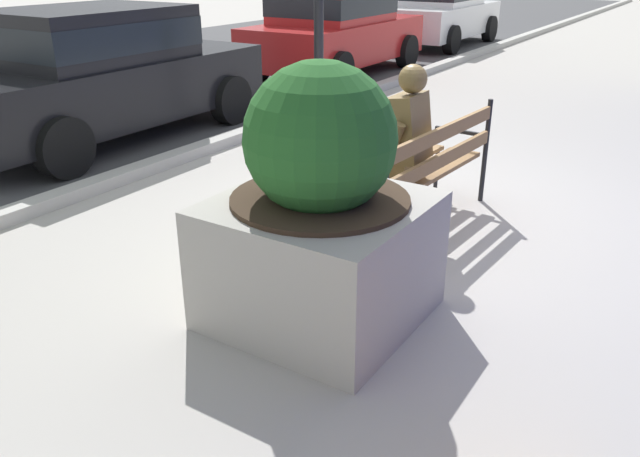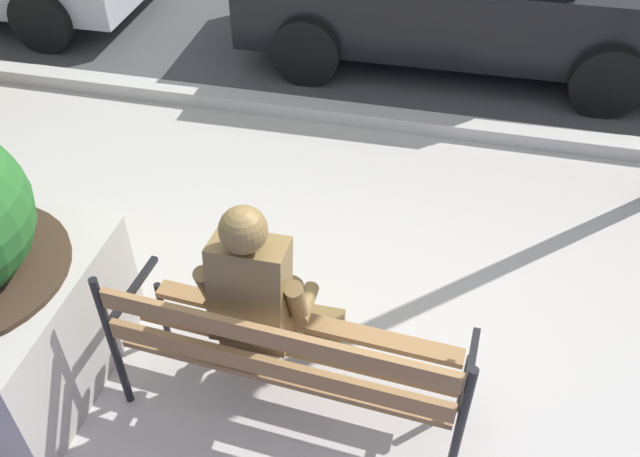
# 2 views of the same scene
# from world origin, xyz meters

# --- Properties ---
(ground_plane) EXTENTS (80.00, 80.00, 0.00)m
(ground_plane) POSITION_xyz_m (0.00, 0.00, 0.00)
(ground_plane) COLOR #ADA8A0
(curb_stone) EXTENTS (60.00, 0.20, 0.12)m
(curb_stone) POSITION_xyz_m (0.00, 2.90, 0.06)
(curb_stone) COLOR #B2AFA8
(curb_stone) RESTS_ON ground
(park_bench) EXTENTS (1.83, 0.65, 0.95)m
(park_bench) POSITION_xyz_m (-0.27, -0.11, 0.54)
(park_bench) COLOR olive
(park_bench) RESTS_ON ground
(bronze_statue_seated) EXTENTS (0.63, 0.76, 1.37)m
(bronze_statue_seated) POSITION_xyz_m (-0.44, 0.10, 0.67)
(bronze_statue_seated) COLOR brown
(bronze_statue_seated) RESTS_ON ground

